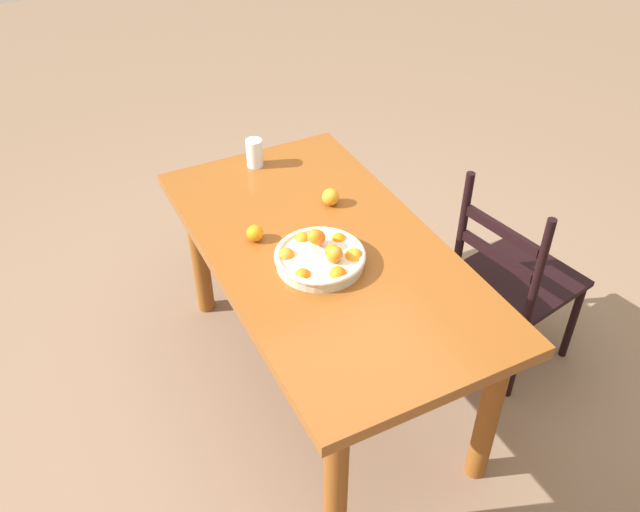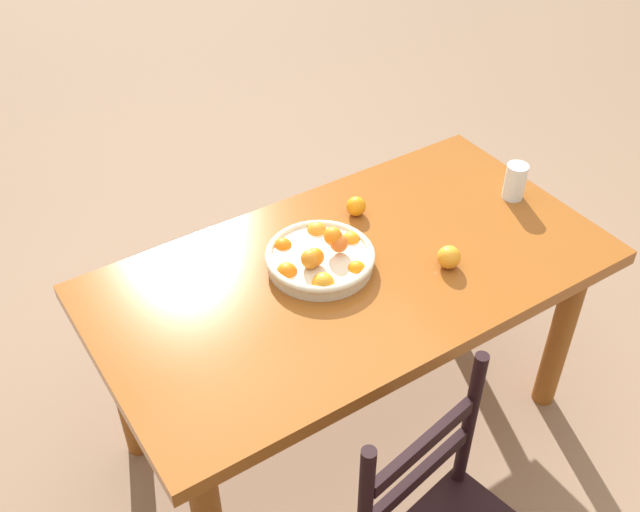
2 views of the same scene
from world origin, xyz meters
name	(u,v)px [view 1 (image 1 of 2)]	position (x,y,z in m)	size (l,w,h in m)	color
ground_plane	(325,379)	(0.00, 0.00, 0.00)	(12.00, 12.00, 0.00)	#846851
dining_table	(326,269)	(0.00, 0.00, 0.65)	(1.62, 0.86, 0.76)	brown
chair_near_window	(513,281)	(0.22, 0.80, 0.45)	(0.52, 0.52, 0.96)	black
fruit_bowl	(321,257)	(0.08, -0.06, 0.80)	(0.34, 0.34, 0.13)	beige
orange_loose_0	(255,233)	(-0.17, -0.22, 0.80)	(0.07, 0.07, 0.07)	orange
orange_loose_1	(331,197)	(-0.25, 0.15, 0.80)	(0.07, 0.07, 0.07)	orange
drinking_glass	(254,153)	(-0.69, -0.01, 0.83)	(0.07, 0.07, 0.13)	silver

